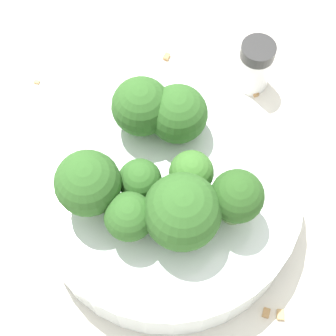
% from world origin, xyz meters
% --- Properties ---
extents(ground_plane, '(3.00, 3.00, 0.00)m').
position_xyz_m(ground_plane, '(0.00, 0.00, 0.00)').
color(ground_plane, silver).
extents(bowl, '(0.23, 0.23, 0.05)m').
position_xyz_m(bowl, '(0.00, 0.00, 0.03)').
color(bowl, silver).
rests_on(bowl, ground_plane).
extents(broccoli_floret_0, '(0.04, 0.04, 0.05)m').
position_xyz_m(broccoli_floret_0, '(-0.04, 0.02, 0.08)').
color(broccoli_floret_0, '#84AD66').
rests_on(broccoli_floret_0, bowl).
extents(broccoli_floret_1, '(0.04, 0.04, 0.05)m').
position_xyz_m(broccoli_floret_1, '(-0.00, -0.02, 0.08)').
color(broccoli_floret_1, '#84AD66').
rests_on(broccoli_floret_1, bowl).
extents(broccoli_floret_2, '(0.05, 0.05, 0.06)m').
position_xyz_m(broccoli_floret_2, '(-0.02, 0.06, 0.09)').
color(broccoli_floret_2, '#84AD66').
rests_on(broccoli_floret_2, bowl).
extents(broccoli_floret_3, '(0.04, 0.04, 0.06)m').
position_xyz_m(broccoli_floret_3, '(-0.02, -0.06, 0.09)').
color(broccoli_floret_3, '#84AD66').
rests_on(broccoli_floret_3, bowl).
extents(broccoli_floret_4, '(0.05, 0.05, 0.05)m').
position_xyz_m(broccoli_floret_4, '(0.05, -0.00, 0.08)').
color(broccoli_floret_4, '#7A9E5B').
rests_on(broccoli_floret_4, bowl).
extents(broccoli_floret_5, '(0.06, 0.06, 0.06)m').
position_xyz_m(broccoli_floret_5, '(-0.04, -0.02, 0.09)').
color(broccoli_floret_5, '#84AD66').
rests_on(broccoli_floret_5, bowl).
extents(broccoli_floret_6, '(0.05, 0.05, 0.06)m').
position_xyz_m(broccoli_floret_6, '(0.05, 0.03, 0.08)').
color(broccoli_floret_6, '#8EB770').
rests_on(broccoli_floret_6, bowl).
extents(broccoli_floret_7, '(0.03, 0.03, 0.04)m').
position_xyz_m(broccoli_floret_7, '(-0.01, 0.02, 0.07)').
color(broccoli_floret_7, '#84AD66').
rests_on(broccoli_floret_7, bowl).
extents(pepper_shaker, '(0.03, 0.03, 0.06)m').
position_xyz_m(pepper_shaker, '(0.15, -0.06, 0.03)').
color(pepper_shaker, silver).
rests_on(pepper_shaker, ground_plane).
extents(almond_crumb_0, '(0.01, 0.01, 0.01)m').
position_xyz_m(almond_crumb_0, '(0.17, 0.03, 0.00)').
color(almond_crumb_0, '#AD7F4C').
rests_on(almond_crumb_0, ground_plane).
extents(almond_crumb_1, '(0.01, 0.01, 0.01)m').
position_xyz_m(almond_crumb_1, '(-0.08, -0.10, 0.00)').
color(almond_crumb_1, '#AD7F4C').
rests_on(almond_crumb_1, ground_plane).
extents(almond_crumb_2, '(0.01, 0.01, 0.01)m').
position_xyz_m(almond_crumb_2, '(0.14, -0.07, 0.00)').
color(almond_crumb_2, '#AD7F4C').
rests_on(almond_crumb_2, ground_plane).
extents(almond_crumb_3, '(0.00, 0.01, 0.01)m').
position_xyz_m(almond_crumb_3, '(0.12, 0.15, 0.00)').
color(almond_crumb_3, tan).
rests_on(almond_crumb_3, ground_plane).
extents(almond_crumb_4, '(0.01, 0.01, 0.01)m').
position_xyz_m(almond_crumb_4, '(-0.08, -0.11, 0.00)').
color(almond_crumb_4, tan).
rests_on(almond_crumb_4, ground_plane).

